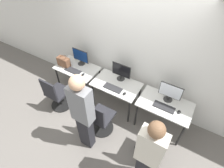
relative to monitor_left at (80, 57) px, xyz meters
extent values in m
plane|color=slate|center=(1.07, -0.48, -0.92)|extent=(20.00, 20.00, 0.00)
cube|color=silver|center=(1.07, 0.26, 0.48)|extent=(12.00, 0.05, 2.80)
cube|color=silver|center=(0.00, -0.17, -0.22)|extent=(1.01, 0.62, 0.02)
cylinder|color=black|center=(-0.45, -0.43, -0.57)|extent=(0.04, 0.04, 0.68)
cylinder|color=black|center=(0.45, -0.43, -0.57)|extent=(0.04, 0.04, 0.68)
cylinder|color=black|center=(-0.45, 0.09, -0.57)|extent=(0.04, 0.04, 0.68)
cylinder|color=black|center=(0.45, 0.09, -0.57)|extent=(0.04, 0.04, 0.68)
cylinder|color=#2D2D2D|center=(0.00, 0.00, -0.20)|extent=(0.17, 0.17, 0.01)
cylinder|color=#2D2D2D|center=(0.00, 0.00, -0.15)|extent=(0.04, 0.04, 0.08)
cube|color=#2D2D2D|center=(0.00, 0.00, 0.03)|extent=(0.43, 0.01, 0.30)
cube|color=navy|center=(0.00, -0.01, 0.03)|extent=(0.40, 0.01, 0.28)
cube|color=#262628|center=(0.00, -0.31, -0.20)|extent=(0.40, 0.16, 0.02)
ellipsoid|color=black|center=(0.29, -0.31, -0.19)|extent=(0.06, 0.09, 0.03)
cylinder|color=black|center=(-0.05, -0.83, -0.90)|extent=(0.48, 0.48, 0.03)
cylinder|color=black|center=(-0.05, -0.83, -0.69)|extent=(0.04, 0.04, 0.39)
cube|color=#232328|center=(-0.05, -0.83, -0.47)|extent=(0.44, 0.44, 0.05)
cube|color=#232328|center=(-0.05, -1.03, -0.23)|extent=(0.40, 0.04, 0.44)
cube|color=silver|center=(1.07, -0.17, -0.22)|extent=(1.01, 0.62, 0.02)
cylinder|color=black|center=(0.62, -0.43, -0.57)|extent=(0.04, 0.04, 0.68)
cylinder|color=black|center=(1.52, -0.43, -0.57)|extent=(0.04, 0.04, 0.68)
cylinder|color=black|center=(0.62, 0.09, -0.57)|extent=(0.04, 0.04, 0.68)
cylinder|color=black|center=(1.52, 0.09, -0.57)|extent=(0.04, 0.04, 0.68)
cylinder|color=#2D2D2D|center=(1.07, 0.02, -0.20)|extent=(0.17, 0.17, 0.01)
cylinder|color=#2D2D2D|center=(1.07, 0.02, -0.15)|extent=(0.04, 0.04, 0.08)
cube|color=#2D2D2D|center=(1.07, 0.02, 0.03)|extent=(0.43, 0.01, 0.30)
cube|color=black|center=(1.07, 0.01, 0.03)|extent=(0.40, 0.01, 0.28)
cube|color=#262628|center=(1.07, -0.32, -0.20)|extent=(0.40, 0.16, 0.02)
ellipsoid|color=black|center=(1.36, -0.35, -0.19)|extent=(0.06, 0.09, 0.03)
cylinder|color=black|center=(1.13, -0.86, -0.90)|extent=(0.48, 0.48, 0.03)
cylinder|color=black|center=(1.13, -0.86, -0.69)|extent=(0.04, 0.04, 0.39)
cube|color=#232328|center=(1.13, -0.86, -0.47)|extent=(0.44, 0.44, 0.05)
cube|color=#232328|center=(1.13, -1.06, -0.23)|extent=(0.40, 0.04, 0.44)
cube|color=#232328|center=(1.07, -1.28, -0.51)|extent=(0.25, 0.16, 0.82)
cube|color=slate|center=(1.07, -1.28, 0.26)|extent=(0.36, 0.20, 0.71)
sphere|color=tan|center=(1.07, -1.28, 0.74)|extent=(0.23, 0.23, 0.23)
cube|color=silver|center=(2.14, -0.17, -0.22)|extent=(1.01, 0.62, 0.02)
cylinder|color=black|center=(1.69, -0.43, -0.57)|extent=(0.04, 0.04, 0.68)
cylinder|color=black|center=(2.60, -0.43, -0.57)|extent=(0.04, 0.04, 0.68)
cylinder|color=black|center=(1.69, 0.09, -0.57)|extent=(0.04, 0.04, 0.68)
cylinder|color=black|center=(2.60, 0.09, -0.57)|extent=(0.04, 0.04, 0.68)
cylinder|color=#2D2D2D|center=(2.14, -0.04, -0.20)|extent=(0.17, 0.17, 0.01)
cylinder|color=#2D2D2D|center=(2.14, -0.04, -0.15)|extent=(0.04, 0.04, 0.08)
cube|color=#2D2D2D|center=(2.14, -0.03, 0.03)|extent=(0.43, 0.01, 0.30)
cube|color=silver|center=(2.14, -0.04, 0.03)|extent=(0.40, 0.01, 0.28)
cube|color=#262628|center=(2.14, -0.26, -0.20)|extent=(0.40, 0.16, 0.02)
ellipsoid|color=black|center=(2.41, -0.24, -0.19)|extent=(0.06, 0.09, 0.03)
cylinder|color=black|center=(2.19, -0.91, -0.90)|extent=(0.48, 0.48, 0.03)
cylinder|color=black|center=(2.19, -0.91, -0.69)|extent=(0.04, 0.04, 0.39)
cube|color=#232328|center=(2.19, -0.91, -0.47)|extent=(0.44, 0.44, 0.05)
cube|color=#232328|center=(2.19, -1.11, -0.23)|extent=(0.40, 0.04, 0.44)
cube|color=#232328|center=(2.25, -1.33, -0.54)|extent=(0.25, 0.16, 0.76)
cube|color=silver|center=(2.25, -1.33, 0.17)|extent=(0.36, 0.20, 0.66)
sphere|color=brown|center=(2.25, -1.33, 0.61)|extent=(0.21, 0.21, 0.21)
cube|color=brown|center=(-0.30, -0.26, -0.10)|extent=(0.30, 0.14, 0.22)
torus|color=brown|center=(-0.30, -0.26, 0.03)|extent=(0.18, 0.18, 0.01)
camera|label=1|loc=(2.36, -2.50, 2.37)|focal=28.00mm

